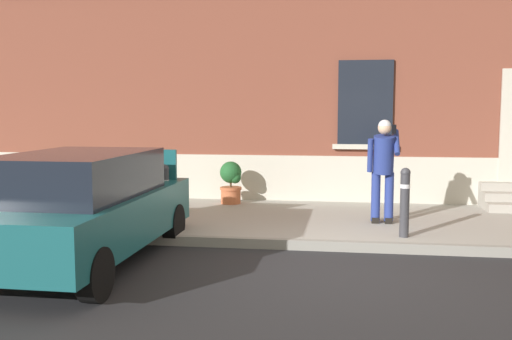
# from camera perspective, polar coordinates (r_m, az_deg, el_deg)

# --- Properties ---
(ground_plane) EXTENTS (80.00, 80.00, 0.00)m
(ground_plane) POSITION_cam_1_polar(r_m,az_deg,el_deg) (7.60, 6.36, -9.66)
(ground_plane) COLOR #232326
(sidewalk) EXTENTS (24.00, 3.60, 0.15)m
(sidewalk) POSITION_cam_1_polar(r_m,az_deg,el_deg) (10.31, 6.93, -5.07)
(sidewalk) COLOR #99968E
(sidewalk) RESTS_ON ground
(curb_edge) EXTENTS (24.00, 0.12, 0.15)m
(curb_edge) POSITION_cam_1_polar(r_m,az_deg,el_deg) (8.49, 6.60, -7.47)
(curb_edge) COLOR gray
(curb_edge) RESTS_ON ground
(building_facade) EXTENTS (24.00, 1.52, 7.50)m
(building_facade) POSITION_cam_1_polar(r_m,az_deg,el_deg) (12.72, 7.49, 13.54)
(building_facade) COLOR brown
(building_facade) RESTS_ON ground
(hatchback_car_teal) EXTENTS (1.83, 4.09, 1.50)m
(hatchback_car_teal) POSITION_cam_1_polar(r_m,az_deg,el_deg) (7.88, -16.88, -3.45)
(hatchback_car_teal) COLOR #165156
(hatchback_car_teal) RESTS_ON ground
(bollard_near_person) EXTENTS (0.15, 0.15, 1.04)m
(bollard_near_person) POSITION_cam_1_polar(r_m,az_deg,el_deg) (8.82, 14.59, -2.89)
(bollard_near_person) COLOR #333338
(bollard_near_person) RESTS_ON sidewalk
(bollard_far_left) EXTENTS (0.15, 0.15, 1.04)m
(bollard_far_left) POSITION_cam_1_polar(r_m,az_deg,el_deg) (9.19, -9.07, -2.42)
(bollard_far_left) COLOR #333338
(bollard_far_left) RESTS_ON sidewalk
(person_on_phone) EXTENTS (0.51, 0.51, 1.74)m
(person_on_phone) POSITION_cam_1_polar(r_m,az_deg,el_deg) (9.72, 12.56, 0.54)
(person_on_phone) COLOR navy
(person_on_phone) RESTS_ON sidewalk
(planter_olive) EXTENTS (0.44, 0.44, 0.86)m
(planter_olive) POSITION_cam_1_polar(r_m,az_deg,el_deg) (13.05, -19.12, -0.68)
(planter_olive) COLOR #606B38
(planter_olive) RESTS_ON sidewalk
(planter_cream) EXTENTS (0.44, 0.44, 0.86)m
(planter_cream) POSITION_cam_1_polar(r_m,az_deg,el_deg) (12.30, -11.13, -0.84)
(planter_cream) COLOR beige
(planter_cream) RESTS_ON sidewalk
(planter_terracotta) EXTENTS (0.44, 0.44, 0.86)m
(planter_terracotta) POSITION_cam_1_polar(r_m,az_deg,el_deg) (11.62, -2.49, -1.13)
(planter_terracotta) COLOR #B25B38
(planter_terracotta) RESTS_ON sidewalk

